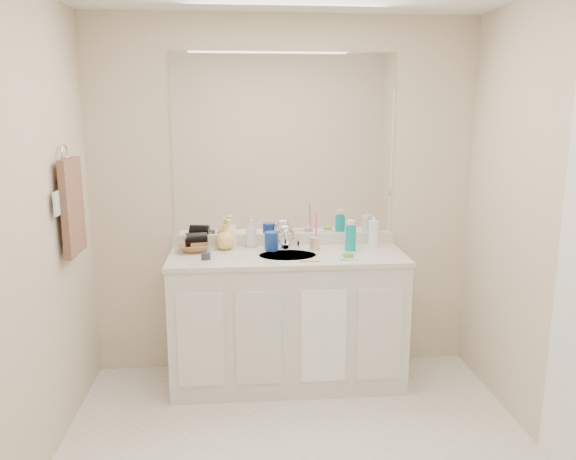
% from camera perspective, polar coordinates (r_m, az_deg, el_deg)
% --- Properties ---
extents(wall_back, '(2.60, 0.02, 2.40)m').
position_cam_1_polar(wall_back, '(3.82, -0.41, 3.20)').
color(wall_back, beige).
rests_on(wall_back, floor).
extents(wall_front, '(2.60, 0.02, 2.40)m').
position_cam_1_polar(wall_front, '(1.34, 8.54, -13.90)').
color(wall_front, beige).
rests_on(wall_front, floor).
extents(wall_left, '(0.02, 2.60, 2.40)m').
position_cam_1_polar(wall_left, '(2.73, -26.41, -1.60)').
color(wall_left, beige).
rests_on(wall_left, floor).
extents(vanity_cabinet, '(1.50, 0.55, 0.85)m').
position_cam_1_polar(vanity_cabinet, '(3.76, -0.07, -9.21)').
color(vanity_cabinet, silver).
rests_on(vanity_cabinet, floor).
extents(countertop, '(1.52, 0.57, 0.03)m').
position_cam_1_polar(countertop, '(3.62, -0.07, -2.70)').
color(countertop, beige).
rests_on(countertop, vanity_cabinet).
extents(backsplash, '(1.52, 0.03, 0.08)m').
position_cam_1_polar(backsplash, '(3.86, -0.39, -0.94)').
color(backsplash, silver).
rests_on(backsplash, countertop).
extents(sink_basin, '(0.37, 0.37, 0.02)m').
position_cam_1_polar(sink_basin, '(3.60, -0.04, -2.74)').
color(sink_basin, '#BAB3A3').
rests_on(sink_basin, countertop).
extents(faucet, '(0.02, 0.02, 0.11)m').
position_cam_1_polar(faucet, '(3.76, -0.27, -1.06)').
color(faucet, silver).
rests_on(faucet, countertop).
extents(mirror, '(1.48, 0.01, 1.20)m').
position_cam_1_polar(mirror, '(3.78, -0.41, 8.59)').
color(mirror, white).
rests_on(mirror, wall_back).
extents(blue_mug, '(0.11, 0.11, 0.12)m').
position_cam_1_polar(blue_mug, '(3.71, -1.70, -1.14)').
color(blue_mug, navy).
rests_on(blue_mug, countertop).
extents(tan_cup, '(0.08, 0.08, 0.09)m').
position_cam_1_polar(tan_cup, '(3.72, 2.70, -1.39)').
color(tan_cup, '#CEAB91').
rests_on(tan_cup, countertop).
extents(toothbrush, '(0.01, 0.04, 0.21)m').
position_cam_1_polar(toothbrush, '(3.70, 2.87, 0.23)').
color(toothbrush, '#FF43B2').
rests_on(toothbrush, tan_cup).
extents(mouthwash_bottle, '(0.09, 0.09, 0.17)m').
position_cam_1_polar(mouthwash_bottle, '(3.72, 6.37, -0.81)').
color(mouthwash_bottle, '#0D949E').
rests_on(mouthwash_bottle, countertop).
extents(clear_pump_bottle, '(0.08, 0.08, 0.18)m').
position_cam_1_polar(clear_pump_bottle, '(3.85, 8.67, -0.37)').
color(clear_pump_bottle, white).
rests_on(clear_pump_bottle, countertop).
extents(soap_dish, '(0.11, 0.09, 0.01)m').
position_cam_1_polar(soap_dish, '(3.52, 6.12, -2.86)').
color(soap_dish, silver).
rests_on(soap_dish, countertop).
extents(green_soap, '(0.07, 0.05, 0.02)m').
position_cam_1_polar(green_soap, '(3.51, 6.12, -2.57)').
color(green_soap, '#65C02E').
rests_on(green_soap, soap_dish).
extents(orange_comb, '(0.13, 0.04, 0.01)m').
position_cam_1_polar(orange_comb, '(3.44, 2.25, -3.19)').
color(orange_comb, orange).
rests_on(orange_comb, countertop).
extents(dark_jar, '(0.06, 0.06, 0.04)m').
position_cam_1_polar(dark_jar, '(3.53, -8.33, -2.64)').
color(dark_jar, '#2E2E34').
rests_on(dark_jar, countertop).
extents(soap_bottle_white, '(0.08, 0.08, 0.19)m').
position_cam_1_polar(soap_bottle_white, '(3.79, -3.75, -0.34)').
color(soap_bottle_white, silver).
rests_on(soap_bottle_white, countertop).
extents(soap_bottle_cream, '(0.10, 0.10, 0.20)m').
position_cam_1_polar(soap_bottle_cream, '(3.79, -5.99, -0.37)').
color(soap_bottle_cream, '#FFFBCF').
rests_on(soap_bottle_cream, countertop).
extents(soap_bottle_yellow, '(0.13, 0.13, 0.17)m').
position_cam_1_polar(soap_bottle_yellow, '(3.76, -6.41, -0.71)').
color(soap_bottle_yellow, '#EEBD5C').
rests_on(soap_bottle_yellow, countertop).
extents(wicker_basket, '(0.22, 0.22, 0.05)m').
position_cam_1_polar(wicker_basket, '(3.74, -9.51, -1.75)').
color(wicker_basket, brown).
rests_on(wicker_basket, countertop).
extents(hair_dryer, '(0.14, 0.09, 0.07)m').
position_cam_1_polar(hair_dryer, '(3.72, -9.24, -0.79)').
color(hair_dryer, black).
rests_on(hair_dryer, wicker_basket).
extents(towel_ring, '(0.01, 0.11, 0.11)m').
position_cam_1_polar(towel_ring, '(3.40, -21.76, 7.21)').
color(towel_ring, silver).
rests_on(towel_ring, wall_left).
extents(hand_towel, '(0.04, 0.32, 0.55)m').
position_cam_1_polar(hand_towel, '(3.42, -21.05, 2.22)').
color(hand_towel, brown).
rests_on(hand_towel, towel_ring).
extents(switch_plate, '(0.01, 0.08, 0.13)m').
position_cam_1_polar(switch_plate, '(3.23, -22.46, 2.49)').
color(switch_plate, silver).
rests_on(switch_plate, wall_left).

